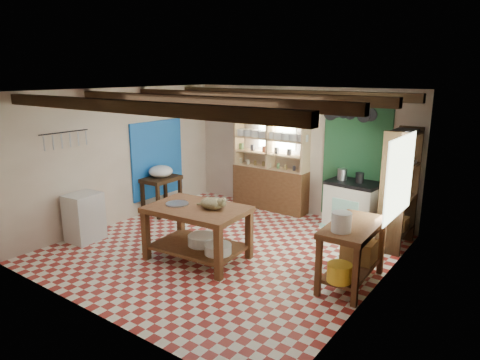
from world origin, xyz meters
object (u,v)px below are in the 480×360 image
Objects in this scene: stove at (353,206)px; right_counter at (352,254)px; prep_table at (162,195)px; white_cabinet at (84,217)px; cat at (212,203)px; work_table at (198,233)px.

stove is 0.77× the size of right_counter.
prep_table is at bearing 169.57° from right_counter.
stove is 4.86m from white_cabinet.
prep_table is 2.69m from cat.
prep_table is 1.84m from white_cabinet.
white_cabinet is at bearing -169.63° from work_table.
prep_table is at bearing 144.21° from work_table.
white_cabinet is 0.69× the size of right_counter.
work_table reaches higher than white_cabinet.
work_table reaches higher than prep_table.
prep_table is at bearing -153.40° from stove.
cat is (0.24, 0.07, 0.52)m from work_table.
cat reaches higher than right_counter.
stove reaches higher than white_cabinet.
white_cabinet is at bearing -132.94° from stove.
right_counter is at bearing -63.95° from stove.
cat reaches higher than work_table.
cat reaches higher than prep_table.
stove is (1.47, 2.69, 0.03)m from work_table.
stove is 2.23m from right_counter.
white_cabinet is 2.51m from cat.
stove is 2.93m from cat.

